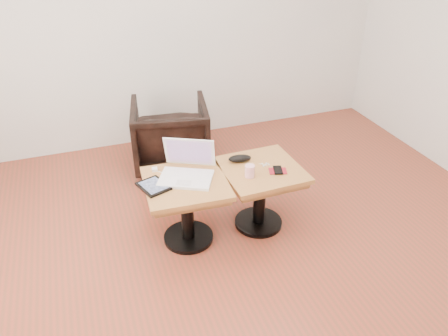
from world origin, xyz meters
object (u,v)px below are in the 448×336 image
object	(u,v)px
side_table_right	(260,183)
armchair	(170,135)
striped_cup	(250,171)
laptop	(187,170)
side_table_left	(186,196)

from	to	relation	value
side_table_right	armchair	world-z (taller)	armchair
striped_cup	armchair	distance (m)	1.26
side_table_right	armchair	xyz separation A→B (m)	(-0.41, 1.13, -0.07)
striped_cup	laptop	bearing A→B (deg)	159.32
side_table_left	armchair	xyz separation A→B (m)	(0.15, 1.12, -0.07)
striped_cup	side_table_right	bearing A→B (deg)	32.53
armchair	side_table_left	bearing A→B (deg)	93.23
side_table_right	armchair	size ratio (longest dim) A/B	0.84
side_table_right	side_table_left	bearing A→B (deg)	176.99
armchair	side_table_right	bearing A→B (deg)	121.01
striped_cup	armchair	bearing A→B (deg)	103.54
striped_cup	armchair	size ratio (longest dim) A/B	0.13
side_table_left	armchair	distance (m)	1.13
side_table_right	laptop	xyz separation A→B (m)	(-0.53, 0.08, 0.18)
side_table_left	striped_cup	bearing A→B (deg)	-8.17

